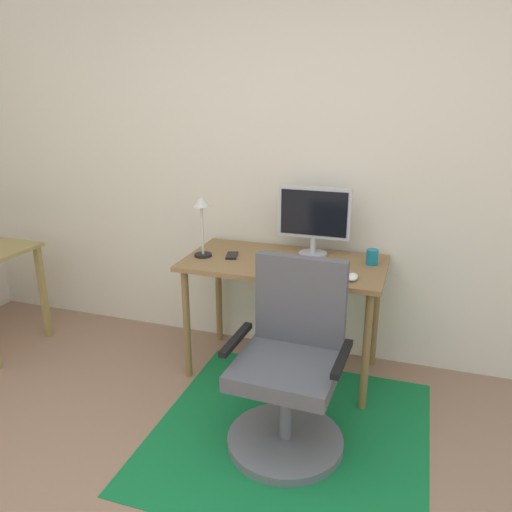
{
  "coord_description": "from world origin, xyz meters",
  "views": [
    {
      "loc": [
        0.76,
        -1.0,
        1.75
      ],
      "look_at": [
        -0.09,
        1.56,
        0.86
      ],
      "focal_mm": 35.11,
      "sensor_mm": 36.0,
      "label": 1
    }
  ],
  "objects_px": {
    "coffee_cup": "(372,257)",
    "desk_lamp": "(202,214)",
    "office_chair": "(290,377)",
    "cell_phone": "(232,255)",
    "computer_mouse": "(352,277)",
    "monitor": "(314,216)",
    "keyboard": "(301,271)",
    "desk": "(284,274)"
  },
  "relations": [
    {
      "from": "keyboard",
      "to": "office_chair",
      "type": "relative_size",
      "value": 0.45
    },
    {
      "from": "computer_mouse",
      "to": "coffee_cup",
      "type": "relative_size",
      "value": 1.13
    },
    {
      "from": "coffee_cup",
      "to": "desk_lamp",
      "type": "height_order",
      "value": "desk_lamp"
    },
    {
      "from": "office_chair",
      "to": "cell_phone",
      "type": "bearing_deg",
      "value": 132.99
    },
    {
      "from": "monitor",
      "to": "cell_phone",
      "type": "xyz_separation_m",
      "value": [
        -0.48,
        -0.2,
        -0.25
      ]
    },
    {
      "from": "desk",
      "to": "coffee_cup",
      "type": "bearing_deg",
      "value": 11.56
    },
    {
      "from": "desk",
      "to": "desk_lamp",
      "type": "distance_m",
      "value": 0.63
    },
    {
      "from": "desk",
      "to": "computer_mouse",
      "type": "distance_m",
      "value": 0.49
    },
    {
      "from": "desk",
      "to": "coffee_cup",
      "type": "distance_m",
      "value": 0.54
    },
    {
      "from": "keyboard",
      "to": "desk_lamp",
      "type": "distance_m",
      "value": 0.71
    },
    {
      "from": "monitor",
      "to": "desk_lamp",
      "type": "height_order",
      "value": "monitor"
    },
    {
      "from": "keyboard",
      "to": "office_chair",
      "type": "height_order",
      "value": "office_chair"
    },
    {
      "from": "coffee_cup",
      "to": "office_chair",
      "type": "xyz_separation_m",
      "value": [
        -0.3,
        -0.76,
        -0.43
      ]
    },
    {
      "from": "computer_mouse",
      "to": "office_chair",
      "type": "xyz_separation_m",
      "value": [
        -0.23,
        -0.47,
        -0.4
      ]
    },
    {
      "from": "monitor",
      "to": "office_chair",
      "type": "distance_m",
      "value": 1.06
    },
    {
      "from": "keyboard",
      "to": "office_chair",
      "type": "xyz_separation_m",
      "value": [
        0.07,
        -0.49,
        -0.39
      ]
    },
    {
      "from": "desk",
      "to": "computer_mouse",
      "type": "bearing_deg",
      "value": -23.69
    },
    {
      "from": "cell_phone",
      "to": "monitor",
      "type": "bearing_deg",
      "value": 8.19
    },
    {
      "from": "desk",
      "to": "coffee_cup",
      "type": "height_order",
      "value": "coffee_cup"
    },
    {
      "from": "coffee_cup",
      "to": "office_chair",
      "type": "height_order",
      "value": "office_chair"
    },
    {
      "from": "computer_mouse",
      "to": "desk_lamp",
      "type": "xyz_separation_m",
      "value": [
        -0.95,
        0.12,
        0.25
      ]
    },
    {
      "from": "desk",
      "to": "keyboard",
      "type": "xyz_separation_m",
      "value": [
        0.15,
        -0.16,
        0.1
      ]
    },
    {
      "from": "desk",
      "to": "coffee_cup",
      "type": "xyz_separation_m",
      "value": [
        0.52,
        0.11,
        0.13
      ]
    },
    {
      "from": "monitor",
      "to": "computer_mouse",
      "type": "relative_size",
      "value": 4.38
    },
    {
      "from": "computer_mouse",
      "to": "cell_phone",
      "type": "height_order",
      "value": "computer_mouse"
    },
    {
      "from": "desk",
      "to": "monitor",
      "type": "distance_m",
      "value": 0.41
    },
    {
      "from": "keyboard",
      "to": "cell_phone",
      "type": "relative_size",
      "value": 3.07
    },
    {
      "from": "cell_phone",
      "to": "coffee_cup",
      "type": "bearing_deg",
      "value": -6.07
    },
    {
      "from": "cell_phone",
      "to": "desk_lamp",
      "type": "xyz_separation_m",
      "value": [
        -0.17,
        -0.06,
        0.26
      ]
    },
    {
      "from": "office_chair",
      "to": "monitor",
      "type": "bearing_deg",
      "value": 97.53
    },
    {
      "from": "cell_phone",
      "to": "desk_lamp",
      "type": "distance_m",
      "value": 0.32
    },
    {
      "from": "coffee_cup",
      "to": "computer_mouse",
      "type": "bearing_deg",
      "value": -103.95
    },
    {
      "from": "cell_phone",
      "to": "computer_mouse",
      "type": "bearing_deg",
      "value": -27.01
    },
    {
      "from": "monitor",
      "to": "computer_mouse",
      "type": "bearing_deg",
      "value": -50.96
    },
    {
      "from": "keyboard",
      "to": "cell_phone",
      "type": "bearing_deg",
      "value": 162.82
    },
    {
      "from": "desk_lamp",
      "to": "computer_mouse",
      "type": "bearing_deg",
      "value": -7.34
    },
    {
      "from": "keyboard",
      "to": "coffee_cup",
      "type": "bearing_deg",
      "value": 36.09
    },
    {
      "from": "monitor",
      "to": "office_chair",
      "type": "height_order",
      "value": "monitor"
    },
    {
      "from": "monitor",
      "to": "keyboard",
      "type": "xyz_separation_m",
      "value": [
        0.01,
        -0.34,
        -0.24
      ]
    },
    {
      "from": "keyboard",
      "to": "computer_mouse",
      "type": "xyz_separation_m",
      "value": [
        0.3,
        -0.03,
        0.01
      ]
    },
    {
      "from": "desk",
      "to": "keyboard",
      "type": "distance_m",
      "value": 0.24
    },
    {
      "from": "coffee_cup",
      "to": "cell_phone",
      "type": "xyz_separation_m",
      "value": [
        -0.85,
        -0.12,
        -0.04
      ]
    }
  ]
}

